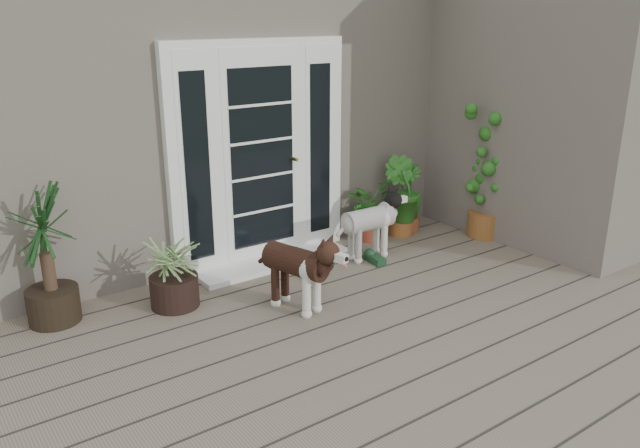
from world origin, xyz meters
TOP-DOWN VIEW (x-y plane):
  - deck at (0.00, 0.40)m, footprint 6.20×4.60m
  - house_main at (0.00, 4.65)m, footprint 7.40×4.00m
  - house_wing at (2.90, 1.50)m, footprint 1.60×2.40m
  - door_unit at (-0.20, 2.60)m, footprint 1.90×0.14m
  - door_step at (-0.20, 2.40)m, footprint 1.60×0.40m
  - brindle_dog at (-0.56, 1.45)m, footprint 0.52×0.81m
  - white_dog at (0.67, 1.99)m, footprint 0.73×0.32m
  - spider_plant at (-1.37, 2.10)m, footprint 0.71×0.71m
  - yucca at (-2.27, 2.40)m, footprint 0.91×0.91m
  - herb_a at (1.02, 2.40)m, footprint 0.60×0.60m
  - herb_b at (1.43, 2.32)m, footprint 0.59×0.59m
  - herb_c at (1.58, 2.40)m, footprint 0.42×0.42m
  - sapling at (2.14, 1.74)m, footprint 0.70×0.70m
  - clog_left at (-0.10, 1.90)m, footprint 0.21×0.29m
  - clog_right at (0.65, 1.85)m, footprint 0.19×0.33m

SIDE VIEW (x-z plane):
  - deck at x=0.00m, z-range 0.00..0.12m
  - door_step at x=-0.20m, z-range 0.12..0.17m
  - clog_left at x=-0.10m, z-range 0.12..0.20m
  - clog_right at x=0.65m, z-range 0.12..0.21m
  - white_dog at x=0.67m, z-range 0.12..0.72m
  - herb_a at x=1.02m, z-range 0.12..0.74m
  - herb_c at x=1.58m, z-range 0.12..0.74m
  - brindle_dog at x=-0.56m, z-range 0.12..0.74m
  - herb_b at x=1.43m, z-range 0.12..0.78m
  - spider_plant at x=-1.37m, z-range 0.12..0.85m
  - yucca at x=-2.27m, z-range 0.12..1.24m
  - sapling at x=2.14m, z-range 0.12..2.07m
  - door_unit at x=-0.20m, z-range 0.12..2.27m
  - house_main at x=0.00m, z-range 0.00..3.10m
  - house_wing at x=2.90m, z-range 0.00..3.10m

